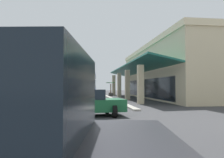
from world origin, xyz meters
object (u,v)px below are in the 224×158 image
object	(u,v)px
potted_palm	(111,92)
parked_sedan_green	(83,103)
pedestrian	(67,95)
transit_bus	(84,85)

from	to	relation	value
potted_palm	parked_sedan_green	bearing A→B (deg)	-10.34
potted_palm	pedestrian	bearing A→B (deg)	-14.67
transit_bus	pedestrian	size ratio (longest dim) A/B	6.33
parked_sedan_green	pedestrian	distance (m)	3.42
parked_sedan_green	potted_palm	distance (m)	25.10
parked_sedan_green	pedestrian	world-z (taller)	pedestrian
parked_sedan_green	potted_palm	bearing A→B (deg)	169.66
pedestrian	potted_palm	distance (m)	22.19
parked_sedan_green	transit_bus	bearing A→B (deg)	179.92
pedestrian	parked_sedan_green	bearing A→B (deg)	19.05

